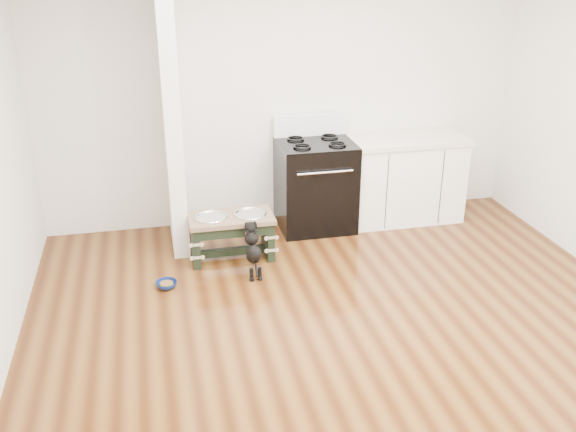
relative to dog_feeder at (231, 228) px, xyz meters
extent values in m
plane|color=#401F0B|center=(0.71, -1.60, -0.31)|extent=(5.00, 5.00, 0.00)
plane|color=silver|center=(0.71, 0.90, 1.04)|extent=(5.00, 0.00, 5.00)
cube|color=silver|center=(-0.47, 0.50, 1.04)|extent=(0.15, 0.80, 2.70)
cube|color=black|center=(0.96, 0.55, 0.15)|extent=(0.76, 0.65, 0.92)
cube|color=black|center=(0.96, 0.24, 0.09)|extent=(0.58, 0.02, 0.50)
cylinder|color=silver|center=(0.96, 0.20, 0.41)|extent=(0.56, 0.02, 0.02)
cube|color=white|center=(0.96, 0.83, 0.72)|extent=(0.76, 0.08, 0.22)
torus|color=black|center=(0.78, 0.41, 0.62)|extent=(0.18, 0.18, 0.02)
torus|color=black|center=(1.14, 0.41, 0.62)|extent=(0.18, 0.18, 0.02)
torus|color=black|center=(0.78, 0.69, 0.62)|extent=(0.18, 0.18, 0.02)
torus|color=black|center=(1.14, 0.69, 0.62)|extent=(0.18, 0.18, 0.02)
cube|color=white|center=(1.94, 0.58, 0.12)|extent=(1.20, 0.60, 0.86)
cube|color=beige|center=(1.94, 0.58, 0.58)|extent=(1.24, 0.64, 0.05)
cube|color=black|center=(1.94, 0.32, -0.26)|extent=(1.20, 0.06, 0.10)
cube|color=black|center=(-0.35, 0.01, -0.11)|extent=(0.06, 0.38, 0.39)
cube|color=black|center=(0.35, 0.01, -0.11)|extent=(0.06, 0.38, 0.39)
cube|color=black|center=(0.00, -0.17, 0.03)|extent=(0.63, 0.03, 0.10)
cube|color=black|center=(0.00, 0.01, -0.24)|extent=(0.63, 0.06, 0.06)
cube|color=brown|center=(0.00, 0.01, 0.10)|extent=(0.79, 0.42, 0.04)
cylinder|color=silver|center=(-0.18, 0.01, 0.10)|extent=(0.27, 0.27, 0.05)
cylinder|color=silver|center=(0.18, 0.01, 0.10)|extent=(0.27, 0.27, 0.05)
torus|color=silver|center=(-0.18, 0.01, 0.13)|extent=(0.31, 0.31, 0.02)
torus|color=silver|center=(0.18, 0.01, 0.13)|extent=(0.31, 0.31, 0.02)
cylinder|color=black|center=(0.10, -0.48, -0.25)|extent=(0.03, 0.03, 0.12)
cylinder|color=black|center=(0.18, -0.48, -0.25)|extent=(0.03, 0.03, 0.12)
sphere|color=black|center=(0.10, -0.49, -0.30)|extent=(0.04, 0.04, 0.04)
sphere|color=black|center=(0.18, -0.49, -0.30)|extent=(0.04, 0.04, 0.04)
ellipsoid|color=black|center=(0.14, -0.40, -0.09)|extent=(0.14, 0.32, 0.28)
sphere|color=black|center=(0.14, -0.30, 0.02)|extent=(0.13, 0.13, 0.13)
sphere|color=black|center=(0.14, -0.26, 0.11)|extent=(0.11, 0.11, 0.11)
sphere|color=black|center=(0.10, -0.19, 0.11)|extent=(0.04, 0.04, 0.04)
sphere|color=black|center=(0.18, -0.19, 0.11)|extent=(0.04, 0.04, 0.04)
cylinder|color=black|center=(0.14, -0.53, -0.18)|extent=(0.02, 0.09, 0.10)
torus|color=#C73A52|center=(0.14, -0.28, 0.06)|extent=(0.11, 0.07, 0.10)
imported|color=navy|center=(-0.64, -0.44, -0.28)|extent=(0.20, 0.20, 0.06)
cylinder|color=#503117|center=(-0.64, -0.44, -0.28)|extent=(0.12, 0.12, 0.02)
camera|label=1|loc=(-0.68, -5.46, 2.47)|focal=40.00mm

